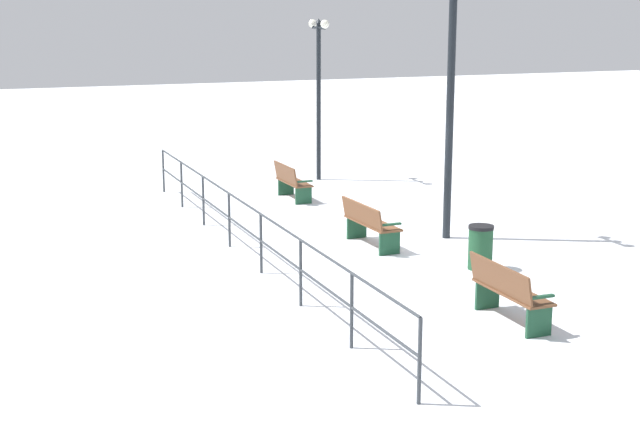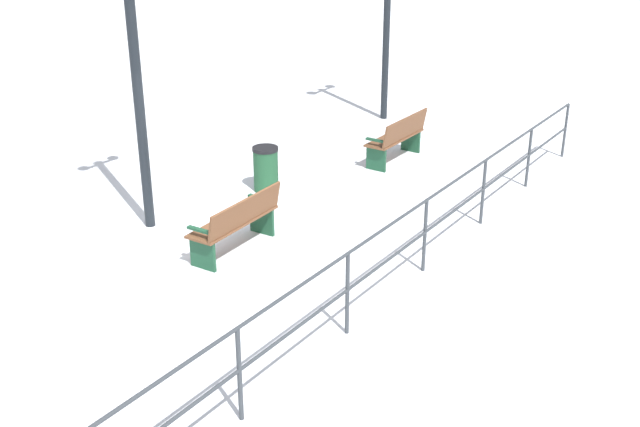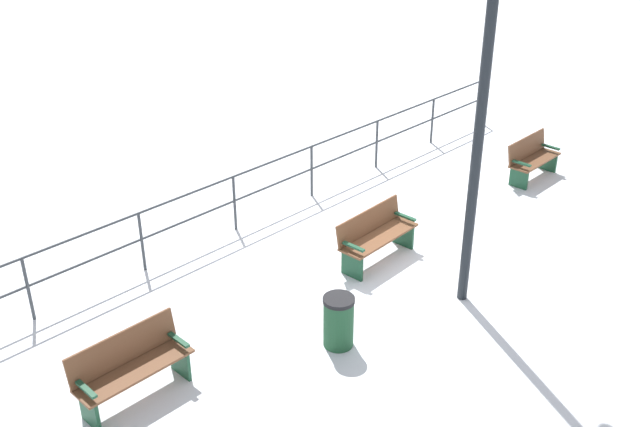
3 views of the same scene
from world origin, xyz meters
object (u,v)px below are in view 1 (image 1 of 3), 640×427
at_px(bench_second, 369,223).
at_px(bench_nearest, 508,291).
at_px(lamppost_middle, 451,83).
at_px(trash_bin, 480,247).
at_px(lamppost_far, 319,76).
at_px(bench_third, 291,181).

bearing_deg(bench_second, bench_nearest, -91.94).
height_order(lamppost_middle, trash_bin, lamppost_middle).
relative_size(bench_nearest, bench_second, 0.96).
bearing_deg(lamppost_far, bench_third, -125.29).
relative_size(bench_second, lamppost_far, 0.38).
bearing_deg(bench_nearest, bench_second, 90.30).
relative_size(lamppost_middle, trash_bin, 6.54).
relative_size(bench_third, lamppost_middle, 0.27).
xyz_separation_m(bench_nearest, bench_second, (-0.03, 4.79, -0.01)).
bearing_deg(bench_nearest, lamppost_middle, 70.58).
height_order(bench_third, lamppost_middle, lamppost_middle).
relative_size(lamppost_middle, lamppost_far, 1.21).
bearing_deg(bench_third, bench_second, -92.49).
xyz_separation_m(bench_nearest, trash_bin, (1.14, 2.64, -0.09)).
bearing_deg(trash_bin, bench_second, 118.49).
xyz_separation_m(bench_nearest, lamppost_far, (1.71, 11.84, 2.28)).
distance_m(bench_third, trash_bin, 7.03).
height_order(bench_nearest, bench_third, bench_nearest).
bearing_deg(lamppost_middle, bench_third, 108.61).
distance_m(bench_second, bench_third, 4.80).
distance_m(bench_nearest, lamppost_far, 12.18).
height_order(bench_nearest, lamppost_far, lamppost_far).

